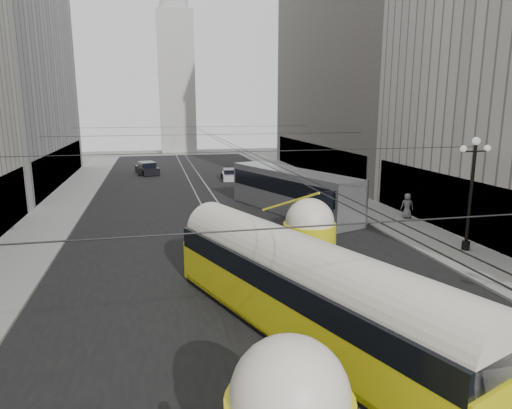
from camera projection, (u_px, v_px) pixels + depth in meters
name	position (u px, v px, depth m)	size (l,w,h in m)	color
road	(213.00, 208.00, 37.12)	(20.00, 85.00, 0.02)	black
sidewalk_left	(64.00, 205.00, 37.87)	(4.00, 72.00, 0.15)	gray
sidewalk_right	(334.00, 194.00, 43.01)	(4.00, 72.00, 0.15)	gray
rail_left	(203.00, 209.00, 36.96)	(0.12, 85.00, 0.04)	gray
rail_right	(222.00, 208.00, 37.28)	(0.12, 85.00, 0.04)	gray
building_right_far	(365.00, 34.00, 52.75)	(12.60, 32.60, 32.60)	#514C47
distant_tower	(176.00, 66.00, 79.27)	(6.00, 6.00, 31.36)	#B2AFA8
lamppost_right_mid	(472.00, 188.00, 25.20)	(1.86, 0.44, 6.37)	black
catenary	(214.00, 136.00, 34.94)	(25.00, 72.00, 0.23)	black
streetcar	(304.00, 288.00, 16.19)	(7.74, 15.96, 3.71)	yellow
city_bus	(292.00, 190.00, 35.21)	(7.13, 13.65, 3.34)	gray
sedan_white_far	(230.00, 175.00, 51.37)	(2.05, 4.13, 1.26)	silver
sedan_dark_far	(147.00, 169.00, 55.84)	(3.05, 5.06, 1.49)	black
pedestrian_sidewalk_right	(407.00, 206.00, 33.08)	(0.90, 0.55, 1.84)	slate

